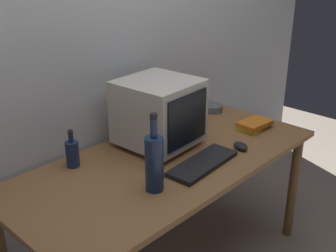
% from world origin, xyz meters
% --- Properties ---
extents(back_wall, '(4.00, 0.08, 2.50)m').
position_xyz_m(back_wall, '(0.00, 0.45, 1.25)').
color(back_wall, silver).
rests_on(back_wall, ground).
extents(desk, '(1.70, 0.79, 0.74)m').
position_xyz_m(desk, '(0.00, 0.00, 0.66)').
color(desk, olive).
rests_on(desk, ground).
extents(crt_monitor, '(0.41, 0.41, 0.37)m').
position_xyz_m(crt_monitor, '(0.08, 0.14, 0.93)').
color(crt_monitor, beige).
rests_on(crt_monitor, desk).
extents(keyboard, '(0.43, 0.18, 0.02)m').
position_xyz_m(keyboard, '(0.06, -0.18, 0.75)').
color(keyboard, black).
rests_on(keyboard, desk).
extents(computer_mouse, '(0.09, 0.12, 0.04)m').
position_xyz_m(computer_mouse, '(0.35, -0.21, 0.76)').
color(computer_mouse, black).
rests_on(computer_mouse, desk).
extents(bottle_tall, '(0.08, 0.08, 0.37)m').
position_xyz_m(bottle_tall, '(-0.26, -0.17, 0.88)').
color(bottle_tall, navy).
rests_on(bottle_tall, desk).
extents(bottle_short, '(0.07, 0.07, 0.20)m').
position_xyz_m(bottle_short, '(-0.39, 0.28, 0.82)').
color(bottle_short, navy).
rests_on(bottle_short, desk).
extents(book_stack, '(0.23, 0.15, 0.05)m').
position_xyz_m(book_stack, '(0.64, -0.11, 0.77)').
color(book_stack, gold).
rests_on(book_stack, desk).
extents(cd_spindle, '(0.12, 0.12, 0.04)m').
position_xyz_m(cd_spindle, '(0.70, 0.25, 0.76)').
color(cd_spindle, '#595B66').
rests_on(cd_spindle, desk).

